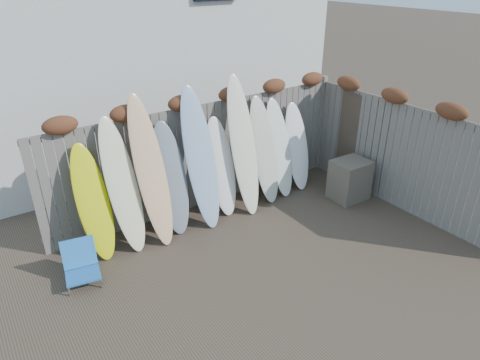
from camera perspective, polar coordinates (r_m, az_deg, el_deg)
ground at (r=6.84m, az=5.82°, el=-11.29°), size 80.00×80.00×0.00m
back_fence at (r=7.98m, az=-4.52°, el=4.48°), size 6.05×0.28×2.24m
right_fence at (r=8.43m, az=20.93°, el=3.68°), size 0.28×4.40×2.24m
house at (r=11.34m, az=-14.16°, el=20.99°), size 8.50×5.50×6.33m
beach_chair at (r=6.78m, az=-20.46°, el=-10.41°), size 0.56×0.58×0.64m
wooden_crate at (r=8.71m, az=14.42°, el=0.03°), size 0.70×0.59×0.80m
lattice_panel at (r=9.02m, az=16.17°, el=4.66°), size 0.13×1.29×1.93m
surfboard_0 at (r=6.98m, az=-18.99°, el=-2.91°), size 0.54×0.68×1.83m
surfboard_1 at (r=7.00m, az=-15.40°, el=-0.78°), size 0.57×0.80×2.15m
surfboard_2 at (r=7.03m, az=-11.81°, el=1.08°), size 0.53×0.87×2.43m
surfboard_3 at (r=7.34m, az=-9.20°, el=0.17°), size 0.60×0.72×1.91m
surfboard_4 at (r=7.41m, az=-5.29°, el=2.86°), size 0.57×0.86×2.42m
surfboard_5 at (r=7.82m, az=-2.51°, el=1.75°), size 0.55×0.67×1.79m
surfboard_6 at (r=7.81m, az=0.42°, el=4.55°), size 0.58×0.92×2.49m
surfboard_7 at (r=8.25m, az=3.25°, el=3.97°), size 0.56×0.73×2.02m
surfboard_8 at (r=8.51m, az=5.26°, el=4.25°), size 0.53×0.69×1.91m
surfboard_9 at (r=8.85m, az=7.61°, el=4.43°), size 0.57×0.68×1.74m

